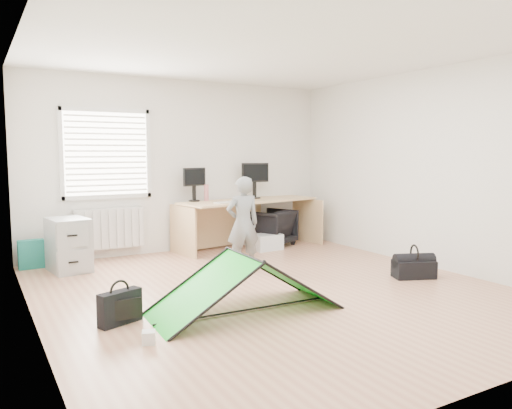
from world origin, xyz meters
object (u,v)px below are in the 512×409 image
monitor_left (194,189)px  desk (249,224)px  filing_cabinet (69,245)px  office_chair (271,227)px  person (243,224)px  monitor_right (254,185)px  thermos (206,193)px  kite (244,283)px  storage_crate (267,242)px  duffel_bag (414,269)px  laptop_bag (120,307)px

monitor_left → desk: bearing=-26.8°
filing_cabinet → office_chair: 3.29m
person → desk: bearing=-115.3°
monitor_right → thermos: monitor_right is taller
kite → person: bearing=64.3°
kite → storage_crate: (1.82, 2.59, -0.16)m
office_chair → duffel_bag: 2.79m
monitor_right → duffel_bag: bearing=-63.7°
person → duffel_bag: (1.66, -1.44, -0.52)m
office_chair → person: bearing=22.7°
monitor_left → duffel_bag: (1.74, -2.92, -0.88)m
monitor_right → duffel_bag: size_ratio=0.90×
laptop_bag → filing_cabinet: bearing=70.4°
thermos → kite: bearing=-107.5°
monitor_left → laptop_bag: size_ratio=0.98×
monitor_left → storage_crate: size_ratio=0.89×
desk → duffel_bag: bearing=-82.4°
duffel_bag → desk: bearing=129.3°
office_chair → duffel_bag: size_ratio=1.34×
kite → storage_crate: bearing=57.2°
person → duffel_bag: bearing=146.2°
laptop_bag → duffel_bag: 3.65m
thermos → person: (-0.13, -1.47, -0.30)m
filing_cabinet → laptop_bag: bearing=-96.7°
thermos → laptop_bag: 3.57m
monitor_right → thermos: bearing=-168.4°
desk → person: size_ratio=1.87×
desk → laptop_bag: size_ratio=5.69×
kite → laptop_bag: bearing=169.6°
monitor_left → storage_crate: bearing=-37.1°
desk → laptop_bag: desk is taller
office_chair → monitor_right: bearing=-50.5°
duffel_bag → monitor_left: bearing=142.7°
person → storage_crate: person is taller
monitor_right → office_chair: bearing=-13.4°
filing_cabinet → monitor_right: size_ratio=1.55×
storage_crate → duffel_bag: (0.67, -2.47, -0.02)m
laptop_bag → person: bearing=12.5°
office_chair → laptop_bag: office_chair is taller
desk → thermos: size_ratio=9.06×
person → kite: size_ratio=0.68×
monitor_left → thermos: size_ratio=1.56×
filing_cabinet → person: size_ratio=0.56×
desk → filing_cabinet: desk is taller
laptop_bag → monitor_left: bearing=34.8°
desk → thermos: 0.88m
office_chair → person: 1.85m
filing_cabinet → monitor_right: (3.03, 0.35, 0.66)m
filing_cabinet → thermos: thermos is taller
person → kite: bearing=69.1°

